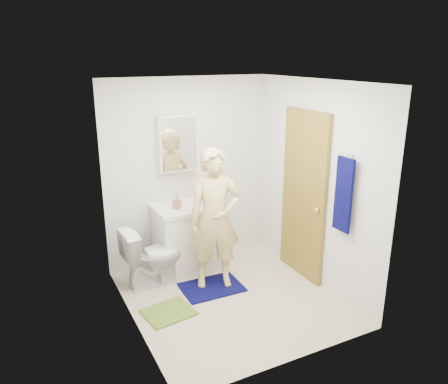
# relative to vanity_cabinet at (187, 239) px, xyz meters

# --- Properties ---
(floor) EXTENTS (2.20, 2.40, 0.02)m
(floor) POSITION_rel_vanity_cabinet_xyz_m (0.15, -0.91, -0.41)
(floor) COLOR beige
(floor) RESTS_ON ground
(ceiling) EXTENTS (2.20, 2.40, 0.02)m
(ceiling) POSITION_rel_vanity_cabinet_xyz_m (0.15, -0.91, 2.01)
(ceiling) COLOR white
(ceiling) RESTS_ON ground
(wall_back) EXTENTS (2.20, 0.02, 2.40)m
(wall_back) POSITION_rel_vanity_cabinet_xyz_m (0.15, 0.30, 0.80)
(wall_back) COLOR silver
(wall_back) RESTS_ON ground
(wall_front) EXTENTS (2.20, 0.02, 2.40)m
(wall_front) POSITION_rel_vanity_cabinet_xyz_m (0.15, -2.12, 0.80)
(wall_front) COLOR silver
(wall_front) RESTS_ON ground
(wall_left) EXTENTS (0.02, 2.40, 2.40)m
(wall_left) POSITION_rel_vanity_cabinet_xyz_m (-0.96, -0.91, 0.80)
(wall_left) COLOR silver
(wall_left) RESTS_ON ground
(wall_right) EXTENTS (0.02, 2.40, 2.40)m
(wall_right) POSITION_rel_vanity_cabinet_xyz_m (1.26, -0.91, 0.80)
(wall_right) COLOR silver
(wall_right) RESTS_ON ground
(vanity_cabinet) EXTENTS (0.75, 0.55, 0.80)m
(vanity_cabinet) POSITION_rel_vanity_cabinet_xyz_m (0.00, 0.00, 0.00)
(vanity_cabinet) COLOR white
(vanity_cabinet) RESTS_ON floor
(countertop) EXTENTS (0.79, 0.59, 0.05)m
(countertop) POSITION_rel_vanity_cabinet_xyz_m (0.00, 0.00, 0.43)
(countertop) COLOR white
(countertop) RESTS_ON vanity_cabinet
(sink_basin) EXTENTS (0.40, 0.40, 0.03)m
(sink_basin) POSITION_rel_vanity_cabinet_xyz_m (0.00, 0.00, 0.44)
(sink_basin) COLOR white
(sink_basin) RESTS_ON countertop
(faucet) EXTENTS (0.03, 0.03, 0.12)m
(faucet) POSITION_rel_vanity_cabinet_xyz_m (0.00, 0.18, 0.51)
(faucet) COLOR silver
(faucet) RESTS_ON countertop
(medicine_cabinet) EXTENTS (0.50, 0.12, 0.70)m
(medicine_cabinet) POSITION_rel_vanity_cabinet_xyz_m (0.00, 0.22, 1.20)
(medicine_cabinet) COLOR white
(medicine_cabinet) RESTS_ON wall_back
(mirror_panel) EXTENTS (0.46, 0.01, 0.66)m
(mirror_panel) POSITION_rel_vanity_cabinet_xyz_m (0.00, 0.16, 1.20)
(mirror_panel) COLOR white
(mirror_panel) RESTS_ON wall_back
(door) EXTENTS (0.05, 0.80, 2.05)m
(door) POSITION_rel_vanity_cabinet_xyz_m (1.22, -0.76, 0.62)
(door) COLOR olive
(door) RESTS_ON ground
(door_knob) EXTENTS (0.07, 0.07, 0.07)m
(door_knob) POSITION_rel_vanity_cabinet_xyz_m (1.18, -1.08, 0.55)
(door_knob) COLOR gold
(door_knob) RESTS_ON door
(towel) EXTENTS (0.03, 0.24, 0.80)m
(towel) POSITION_rel_vanity_cabinet_xyz_m (1.18, -1.48, 0.85)
(towel) COLOR #070845
(towel) RESTS_ON wall_right
(towel_hook) EXTENTS (0.06, 0.02, 0.02)m
(towel_hook) POSITION_rel_vanity_cabinet_xyz_m (1.22, -1.48, 1.27)
(towel_hook) COLOR silver
(towel_hook) RESTS_ON wall_right
(toilet) EXTENTS (0.74, 0.45, 0.73)m
(toilet) POSITION_rel_vanity_cabinet_xyz_m (-0.52, -0.20, -0.04)
(toilet) COLOR white
(toilet) RESTS_ON floor
(bath_mat) EXTENTS (0.71, 0.52, 0.02)m
(bath_mat) POSITION_rel_vanity_cabinet_xyz_m (0.05, -0.63, -0.39)
(bath_mat) COLOR #070845
(bath_mat) RESTS_ON floor
(green_rug) EXTENTS (0.57, 0.50, 0.02)m
(green_rug) POSITION_rel_vanity_cabinet_xyz_m (-0.59, -0.89, -0.39)
(green_rug) COLOR olive
(green_rug) RESTS_ON floor
(soap_dispenser) EXTENTS (0.10, 0.10, 0.17)m
(soap_dispenser) POSITION_rel_vanity_cabinet_xyz_m (-0.14, -0.06, 0.53)
(soap_dispenser) COLOR #B46754
(soap_dispenser) RESTS_ON countertop
(toothbrush_cup) EXTENTS (0.16, 0.16, 0.10)m
(toothbrush_cup) POSITION_rel_vanity_cabinet_xyz_m (0.29, 0.13, 0.50)
(toothbrush_cup) COLOR #773E89
(toothbrush_cup) RESTS_ON countertop
(man) EXTENTS (0.69, 0.56, 1.65)m
(man) POSITION_rel_vanity_cabinet_xyz_m (0.12, -0.57, 0.45)
(man) COLOR #DABD7A
(man) RESTS_ON bath_mat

